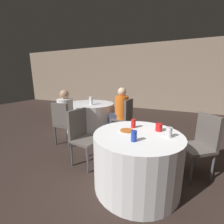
# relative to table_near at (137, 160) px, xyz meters

# --- Properties ---
(ground_plane) EXTENTS (16.00, 16.00, 0.00)m
(ground_plane) POSITION_rel_table_near_xyz_m (-0.02, 0.11, -0.36)
(ground_plane) COLOR #332621
(wall_back) EXTENTS (16.00, 0.06, 2.80)m
(wall_back) POSITION_rel_table_near_xyz_m (-0.02, 5.04, 1.04)
(wall_back) COLOR gray
(wall_back) RESTS_ON ground_plane
(table_near) EXTENTS (1.12, 1.12, 0.72)m
(table_near) POSITION_rel_table_near_xyz_m (0.00, 0.00, 0.00)
(table_near) COLOR white
(table_near) RESTS_ON ground_plane
(table_far) EXTENTS (1.30, 1.30, 0.72)m
(table_far) POSITION_rel_table_near_xyz_m (-1.74, 1.63, 0.00)
(table_far) COLOR white
(table_far) RESTS_ON ground_plane
(chair_near_northeast) EXTENTS (0.56, 0.56, 0.91)m
(chair_near_northeast) POSITION_rel_table_near_xyz_m (0.78, 0.58, 0.18)
(chair_near_northeast) COLOR #59514C
(chair_near_northeast) RESTS_ON ground_plane
(chair_near_west) EXTENTS (0.46, 0.46, 0.91)m
(chair_near_west) POSITION_rel_table_near_xyz_m (-0.96, 0.15, 0.18)
(chair_near_west) COLOR #59514C
(chair_near_west) RESTS_ON ground_plane
(chair_far_east) EXTENTS (0.45, 0.45, 0.91)m
(chair_far_east) POSITION_rel_table_near_xyz_m (-0.68, 1.50, 0.18)
(chair_far_east) COLOR #59514C
(chair_far_east) RESTS_ON ground_plane
(chair_far_south) EXTENTS (0.41, 0.41, 0.91)m
(chair_far_south) POSITION_rel_table_near_xyz_m (-1.71, 0.56, 0.18)
(chair_far_south) COLOR #59514C
(chair_far_south) RESTS_ON ground_plane
(person_orange_shirt) EXTENTS (0.50, 0.34, 1.18)m
(person_orange_shirt) POSITION_rel_table_near_xyz_m (-0.85, 1.52, 0.23)
(person_orange_shirt) COLOR #33384C
(person_orange_shirt) RESTS_ON ground_plane
(person_white_shirt) EXTENTS (0.32, 0.50, 1.16)m
(person_white_shirt) POSITION_rel_table_near_xyz_m (-1.72, 0.73, 0.22)
(person_white_shirt) COLOR #282828
(person_white_shirt) RESTS_ON ground_plane
(pizza_plate_near) EXTENTS (0.24, 0.24, 0.02)m
(pizza_plate_near) POSITION_rel_table_near_xyz_m (-0.15, 0.03, 0.37)
(pizza_plate_near) COLOR white
(pizza_plate_near) RESTS_ON table_near
(soda_can_red) EXTENTS (0.07, 0.07, 0.12)m
(soda_can_red) POSITION_rel_table_near_xyz_m (-0.12, 0.21, 0.42)
(soda_can_red) COLOR red
(soda_can_red) RESTS_ON table_near
(soda_can_silver) EXTENTS (0.07, 0.07, 0.12)m
(soda_can_silver) POSITION_rel_table_near_xyz_m (0.36, 0.05, 0.42)
(soda_can_silver) COLOR silver
(soda_can_silver) RESTS_ON table_near
(soda_can_blue) EXTENTS (0.07, 0.07, 0.12)m
(soda_can_blue) POSITION_rel_table_near_xyz_m (0.01, -0.23, 0.42)
(soda_can_blue) COLOR #1E38A5
(soda_can_blue) RESTS_ON table_near
(cup_near) EXTENTS (0.09, 0.09, 0.10)m
(cup_near) POSITION_rel_table_near_xyz_m (0.22, 0.21, 0.41)
(cup_near) COLOR red
(cup_near) RESTS_ON table_near
(bottle_far) EXTENTS (0.09, 0.09, 0.21)m
(bottle_far) POSITION_rel_table_near_xyz_m (-1.60, 1.49, 0.46)
(bottle_far) COLOR silver
(bottle_far) RESTS_ON table_far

